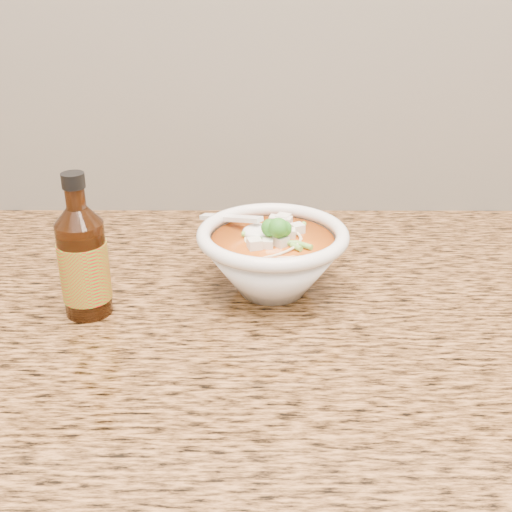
{
  "coord_description": "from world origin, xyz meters",
  "views": [
    {
      "loc": [
        -0.13,
        1.01,
        1.28
      ],
      "look_at": [
        -0.13,
        1.71,
        0.95
      ],
      "focal_mm": 45.0,
      "sensor_mm": 36.0,
      "label": 1
    }
  ],
  "objects": [
    {
      "name": "soup_bowl",
      "position": [
        -0.11,
        1.71,
        0.94
      ],
      "size": [
        0.19,
        0.18,
        0.1
      ],
      "rotation": [
        0.0,
        0.0,
        -0.02
      ],
      "color": "white",
      "rests_on": "counter_slab"
    },
    {
      "name": "hot_sauce_bottle",
      "position": [
        -0.33,
        1.66,
        0.96
      ],
      "size": [
        0.06,
        0.06,
        0.17
      ],
      "rotation": [
        0.0,
        0.0,
        -0.13
      ],
      "color": "#381807",
      "rests_on": "counter_slab"
    },
    {
      "name": "counter_slab",
      "position": [
        0.0,
        1.68,
        0.88
      ],
      "size": [
        4.0,
        0.68,
        0.04
      ],
      "primitive_type": "cube",
      "color": "#946236",
      "rests_on": "cabinet"
    }
  ]
}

